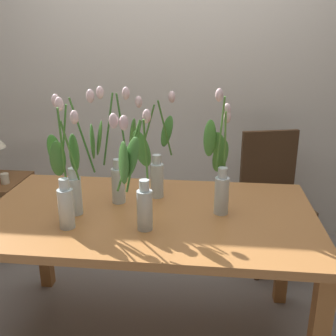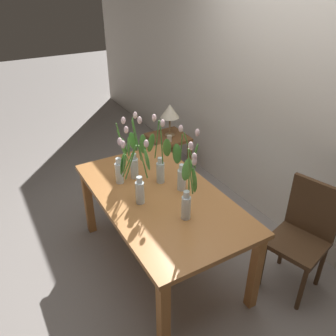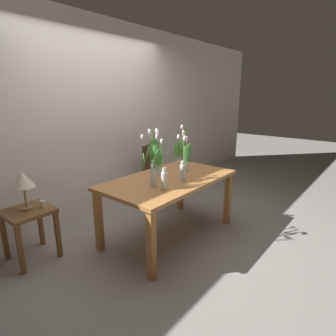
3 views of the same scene
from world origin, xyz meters
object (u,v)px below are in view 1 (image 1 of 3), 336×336
Objects in this scene: tulip_vase_2 at (66,187)px; dining_chair at (272,191)px; tulip_vase_5 at (74,176)px; pillar_candle at (5,178)px; tulip_vase_4 at (220,171)px; tulip_vase_0 at (139,184)px; dining_table at (149,228)px; tulip_vase_1 at (117,166)px; tulip_vase_3 at (156,163)px.

dining_chair is at bearing 44.88° from tulip_vase_2.
pillar_candle is (-0.81, 0.80, -0.34)m from tulip_vase_5.
tulip_vase_0 is at bearing -144.89° from tulip_vase_4.
tulip_vase_2 is 0.96× the size of tulip_vase_5.
dining_chair is (0.72, 0.88, -0.12)m from dining_table.
tulip_vase_4 is at bearing -25.53° from pillar_candle.
tulip_vase_2 is (-0.17, -0.27, -0.01)m from tulip_vase_1.
dining_table is at bearing -91.69° from tulip_vase_3.
tulip_vase_3 is 0.37m from tulip_vase_4.
tulip_vase_0 is 7.08× the size of pillar_candle.
tulip_vase_5 is 0.63× the size of dining_chair.
dining_chair is (0.39, 0.83, -0.42)m from tulip_vase_4.
dining_table is at bearing -33.22° from pillar_candle.
tulip_vase_0 is 0.90× the size of tulip_vase_4.
tulip_vase_2 is at bearing -131.50° from tulip_vase_3.
tulip_vase_2 is 0.71m from tulip_vase_4.
dining_chair is at bearing 50.46° from dining_table.
dining_table is 3.01× the size of tulip_vase_0.
pillar_candle is at bearing 154.47° from tulip_vase_4.
tulip_vase_3 is (0.01, 0.21, 0.27)m from dining_table.
tulip_vase_5 is at bearing 155.83° from tulip_vase_0.
dining_chair is (0.72, 0.67, -0.40)m from tulip_vase_3.
tulip_vase_0 is 0.98× the size of tulip_vase_3.
tulip_vase_3 is at bearing 48.50° from tulip_vase_2.
tulip_vase_1 is (-0.17, 0.09, 0.29)m from dining_table.
tulip_vase_0 is at bearing -3.36° from tulip_vase_2.
pillar_candle is at bearing 146.78° from dining_table.
tulip_vase_1 is 1.24m from pillar_candle.
tulip_vase_2 is at bearing -48.75° from pillar_candle.
tulip_vase_2 is 1.28m from pillar_candle.
tulip_vase_5 is at bearing -141.54° from tulip_vase_1.
tulip_vase_1 reaches higher than dining_chair.
dining_chair is (0.89, 0.78, -0.41)m from tulip_vase_1.
tulip_vase_5 is at bearing -143.99° from tulip_vase_3.
tulip_vase_1 is (-0.16, 0.29, -0.02)m from tulip_vase_0.
dining_table is 2.72× the size of tulip_vase_4.
tulip_vase_2 reaches higher than tulip_vase_3.
tulip_vase_5 reaches higher than pillar_candle.
tulip_vase_2 is at bearing 176.64° from tulip_vase_0.
dining_table is 2.72× the size of tulip_vase_1.
dining_chair is 1.88m from pillar_candle.
tulip_vase_4 is at bearing 7.42° from dining_table.
tulip_vase_1 is 1.00× the size of tulip_vase_4.
dining_table is at bearing -172.58° from tulip_vase_4.
tulip_vase_0 reaches higher than dining_chair.
tulip_vase_0 is 1.37m from dining_chair.
dining_table is at bearing -129.54° from dining_chair.
tulip_vase_3 is 0.43m from tulip_vase_5.
tulip_vase_0 is at bearing -91.84° from dining_table.
tulip_vase_3 is at bearing 33.42° from tulip_vase_1.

